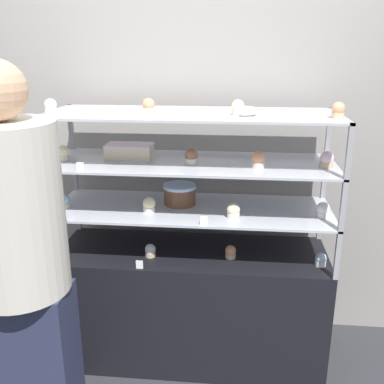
{
  "coord_description": "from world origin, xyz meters",
  "views": [
    {
      "loc": [
        0.22,
        -2.23,
        1.75
      ],
      "look_at": [
        0.0,
        0.0,
        1.01
      ],
      "focal_mm": 42.0,
      "sensor_mm": 36.0,
      "label": 1
    }
  ],
  "objects": [
    {
      "name": "cupcake_15",
      "position": [
        0.68,
        -0.11,
        1.46
      ],
      "size": [
        0.06,
        0.06,
        0.07
      ],
      "color": "#CCB28C",
      "rests_on": "display_riser_upper"
    },
    {
      "name": "display_riser_lower",
      "position": [
        0.0,
        0.0,
        0.91
      ],
      "size": [
        1.47,
        0.5,
        0.25
      ],
      "color": "#99999E",
      "rests_on": "display_base"
    },
    {
      "name": "customer_figure",
      "position": [
        -0.64,
        -0.68,
        0.91
      ],
      "size": [
        0.4,
        0.4,
        1.71
      ],
      "color": "#282D47",
      "rests_on": "ground_plane"
    },
    {
      "name": "cupcake_2",
      "position": [
        0.21,
        -0.07,
        0.7
      ],
      "size": [
        0.06,
        0.06,
        0.07
      ],
      "color": "#CCB28C",
      "rests_on": "display_base"
    },
    {
      "name": "price_tag_3",
      "position": [
        -0.19,
        -0.23,
        1.45
      ],
      "size": [
        0.04,
        0.0,
        0.04
      ],
      "color": "white",
      "rests_on": "display_riser_upper"
    },
    {
      "name": "display_riser_upper",
      "position": [
        0.0,
        0.0,
        1.41
      ],
      "size": [
        1.47,
        0.5,
        0.25
      ],
      "color": "#99999E",
      "rests_on": "display_riser_middle"
    },
    {
      "name": "cupcake_12",
      "position": [
        -0.68,
        -0.12,
        1.46
      ],
      "size": [
        0.06,
        0.06,
        0.07
      ],
      "color": "white",
      "rests_on": "display_riser_upper"
    },
    {
      "name": "layer_cake_centerpiece",
      "position": [
        -0.07,
        0.05,
        0.98
      ],
      "size": [
        0.18,
        0.18,
        0.11
      ],
      "color": "brown",
      "rests_on": "display_riser_lower"
    },
    {
      "name": "cupcake_8",
      "position": [
        -0.67,
        -0.04,
        1.21
      ],
      "size": [
        0.07,
        0.07,
        0.08
      ],
      "color": "beige",
      "rests_on": "display_riser_middle"
    },
    {
      "name": "cupcake_9",
      "position": [
        0.0,
        -0.04,
        1.21
      ],
      "size": [
        0.07,
        0.07,
        0.08
      ],
      "color": "beige",
      "rests_on": "display_riser_middle"
    },
    {
      "name": "ground_plane",
      "position": [
        0.0,
        0.0,
        0.0
      ],
      "size": [
        20.0,
        20.0,
        0.0
      ],
      "primitive_type": "plane",
      "color": "#2D2D33"
    },
    {
      "name": "cupcake_10",
      "position": [
        0.33,
        -0.08,
        1.21
      ],
      "size": [
        0.07,
        0.07,
        0.08
      ],
      "color": "beige",
      "rests_on": "display_riser_middle"
    },
    {
      "name": "cupcake_3",
      "position": [
        0.67,
        -0.11,
        0.7
      ],
      "size": [
        0.06,
        0.06,
        0.07
      ],
      "color": "white",
      "rests_on": "display_base"
    },
    {
      "name": "back_wall",
      "position": [
        0.0,
        0.4,
        1.3
      ],
      "size": [
        8.0,
        0.05,
        2.6
      ],
      "color": "gray",
      "rests_on": "ground_plane"
    },
    {
      "name": "price_tag_0",
      "position": [
        -0.24,
        -0.23,
        0.69
      ],
      "size": [
        0.04,
        0.0,
        0.04
      ],
      "color": "white",
      "rests_on": "display_base"
    },
    {
      "name": "donut_glazed",
      "position": [
        0.26,
        -0.05,
        1.44
      ],
      "size": [
        0.12,
        0.12,
        0.04
      ],
      "color": "#EFE5CC",
      "rests_on": "display_riser_upper"
    },
    {
      "name": "cupcake_6",
      "position": [
        0.22,
        -0.12,
        0.96
      ],
      "size": [
        0.07,
        0.07,
        0.08
      ],
      "color": "white",
      "rests_on": "display_riser_lower"
    },
    {
      "name": "cupcake_1",
      "position": [
        -0.21,
        -0.09,
        0.7
      ],
      "size": [
        0.06,
        0.06,
        0.07
      ],
      "color": "#CCB28C",
      "rests_on": "display_base"
    },
    {
      "name": "display_riser_middle",
      "position": [
        0.0,
        0.0,
        1.16
      ],
      "size": [
        1.47,
        0.5,
        0.25
      ],
      "color": "#99999E",
      "rests_on": "display_riser_lower"
    },
    {
      "name": "cupcake_5",
      "position": [
        -0.22,
        -0.08,
        0.96
      ],
      "size": [
        0.07,
        0.07,
        0.08
      ],
      "color": "white",
      "rests_on": "display_riser_lower"
    },
    {
      "name": "sheet_cake_frosted",
      "position": [
        -0.34,
        0.06,
        1.21
      ],
      "size": [
        0.25,
        0.14,
        0.07
      ],
      "color": "beige",
      "rests_on": "display_riser_middle"
    },
    {
      "name": "cupcake_4",
      "position": [
        -0.68,
        -0.07,
        0.96
      ],
      "size": [
        0.07,
        0.07,
        0.08
      ],
      "color": "beige",
      "rests_on": "display_riser_lower"
    },
    {
      "name": "cupcake_11",
      "position": [
        0.67,
        -0.05,
        1.21
      ],
      "size": [
        0.07,
        0.07,
        0.08
      ],
      "color": "#CCB28C",
      "rests_on": "display_riser_middle"
    },
    {
      "name": "cupcake_14",
      "position": [
        0.23,
        -0.07,
        1.46
      ],
      "size": [
        0.06,
        0.06,
        0.07
      ],
      "color": "beige",
      "rests_on": "display_riser_upper"
    },
    {
      "name": "display_base",
      "position": [
        0.0,
        0.0,
        0.33
      ],
      "size": [
        1.47,
        0.5,
        0.67
      ],
      "color": "black",
      "rests_on": "ground_plane"
    },
    {
      "name": "cupcake_13",
      "position": [
        -0.21,
        -0.05,
        1.46
      ],
      "size": [
        0.06,
        0.06,
        0.07
      ],
      "color": "beige",
      "rests_on": "display_riser_upper"
    },
    {
      "name": "cupcake_0",
      "position": [
        -0.69,
        -0.14,
        0.7
      ],
      "size": [
        0.06,
        0.06,
        0.07
      ],
      "color": "white",
      "rests_on": "display_base"
    },
    {
      "name": "cupcake_7",
      "position": [
        0.67,
        -0.07,
        0.96
      ],
      "size": [
        0.07,
        0.07,
        0.08
      ],
      "color": "white",
      "rests_on": "display_riser_lower"
    },
    {
      "name": "price_tag_2",
      "position": [
        -0.51,
        -0.23,
        1.2
      ],
      "size": [
        0.04,
        0.0,
        0.04
      ],
      "color": "white",
      "rests_on": "display_riser_middle"
    },
    {
      "name": "price_tag_1",
      "position": [
        0.08,
        -0.23,
        0.94
      ],
      "size": [
        0.04,
        0.0,
        0.04
      ],
      "color": "white",
      "rests_on": "display_riser_lower"
    }
  ]
}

